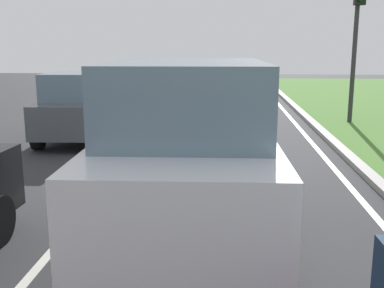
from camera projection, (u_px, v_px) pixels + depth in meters
name	position (u px, v px, depth m)	size (l,w,h in m)	color
ground_plane	(169.00, 147.00, 11.49)	(60.00, 60.00, 0.00)	#2D2D30
lane_line_center	(141.00, 146.00, 11.54)	(0.12, 32.00, 0.01)	silver
lane_line_right_edge	(318.00, 149.00, 11.23)	(0.12, 32.00, 0.01)	silver
curb_right	(339.00, 147.00, 11.18)	(0.24, 48.00, 0.12)	#9E9B93
car_suv_ahead	(189.00, 154.00, 5.64)	(2.08, 4.55, 2.28)	silver
car_hatchback_far	(81.00, 107.00, 12.17)	(1.85, 3.76, 1.78)	#474C51
traffic_light_near_right	(358.00, 19.00, 14.13)	(0.32, 0.50, 4.84)	#2D2D2D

